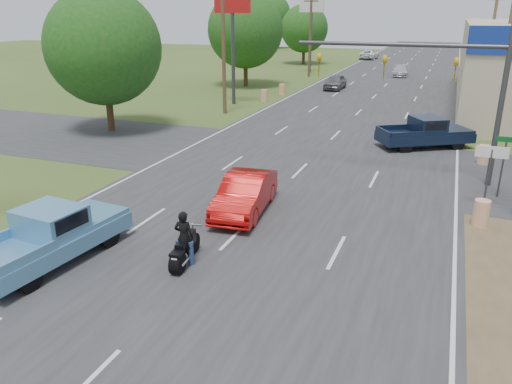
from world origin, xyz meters
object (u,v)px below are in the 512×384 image
at_px(motorcycle, 184,251).
at_px(distant_car_white, 369,54).
at_px(rider, 184,240).
at_px(navy_pickup, 427,132).
at_px(red_convertible, 245,194).
at_px(distant_car_grey, 335,82).
at_px(distant_car_silver, 400,71).
at_px(blue_pickup, 53,234).

xyz_separation_m(motorcycle, distant_car_white, (-5.89, 71.92, 0.25)).
relative_size(rider, navy_pickup, 0.30).
distance_m(motorcycle, distant_car_white, 72.16).
xyz_separation_m(red_convertible, distant_car_grey, (-3.86, 33.04, -0.04)).
distance_m(rider, navy_pickup, 18.47).
xyz_separation_m(distant_car_silver, distant_car_white, (-7.07, 20.96, 0.09)).
xyz_separation_m(red_convertible, navy_pickup, (5.97, 12.84, 0.13)).
relative_size(motorcycle, distant_car_grey, 0.50).
bearing_deg(red_convertible, navy_pickup, 58.82).
relative_size(blue_pickup, navy_pickup, 0.98).
xyz_separation_m(red_convertible, motorcycle, (-0.11, -4.65, -0.28)).
relative_size(distant_car_grey, distant_car_silver, 0.96).
bearing_deg(distant_car_white, navy_pickup, 104.76).
xyz_separation_m(blue_pickup, distant_car_silver, (5.16, 52.08, -0.25)).
distance_m(motorcycle, distant_car_silver, 50.97).
xyz_separation_m(red_convertible, blue_pickup, (-4.09, -5.77, 0.13)).
height_order(blue_pickup, distant_car_white, blue_pickup).
relative_size(rider, distant_car_grey, 0.40).
bearing_deg(motorcycle, rider, 90.00).
relative_size(motorcycle, navy_pickup, 0.38).
bearing_deg(distant_car_grey, rider, -83.60).
distance_m(red_convertible, navy_pickup, 14.16).
height_order(navy_pickup, distant_car_silver, navy_pickup).
distance_m(red_convertible, distant_car_silver, 46.32).
xyz_separation_m(blue_pickup, distant_car_grey, (0.24, 38.81, -0.17)).
bearing_deg(motorcycle, distant_car_white, 87.86).
distance_m(rider, distant_car_white, 72.11).
xyz_separation_m(blue_pickup, navy_pickup, (10.06, 18.61, -0.00)).
distance_m(red_convertible, distant_car_grey, 33.26).
height_order(red_convertible, blue_pickup, blue_pickup).
xyz_separation_m(rider, distant_car_silver, (1.19, 50.90, -0.20)).
xyz_separation_m(navy_pickup, distant_car_grey, (-9.82, 20.20, -0.17)).
height_order(rider, blue_pickup, blue_pickup).
bearing_deg(distant_car_grey, navy_pickup, -63.34).
bearing_deg(blue_pickup, distant_car_silver, 90.15).
relative_size(blue_pickup, distant_car_silver, 1.25).
distance_m(rider, distant_car_silver, 50.92).
relative_size(rider, blue_pickup, 0.31).
bearing_deg(blue_pickup, rider, 22.24).
distance_m(red_convertible, motorcycle, 4.66).
bearing_deg(distant_car_white, distant_car_grey, 95.94).
relative_size(motorcycle, blue_pickup, 0.39).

